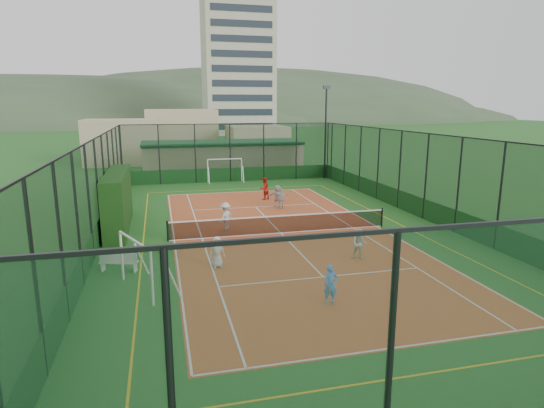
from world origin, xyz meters
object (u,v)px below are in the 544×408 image
(child_near_mid, at_px, (331,285))
(futsal_goal_far, at_px, (225,170))
(child_near_left, at_px, (217,252))
(clubhouse, at_px, (222,157))
(child_far_left, at_px, (225,217))
(apartment_tower, at_px, (238,66))
(futsal_goal_near, at_px, (136,266))
(child_near_right, at_px, (359,244))
(floodlight_ne, at_px, (325,133))
(white_bench, at_px, (119,261))
(child_far_right, at_px, (282,199))
(child_far_back, at_px, (277,196))
(coach, at_px, (264,188))

(child_near_mid, bearing_deg, futsal_goal_far, 88.48)
(child_near_left, relative_size, child_near_mid, 0.95)
(clubhouse, relative_size, futsal_goal_far, 4.95)
(child_far_left, bearing_deg, apartment_tower, -144.97)
(child_near_left, bearing_deg, futsal_goal_near, -155.09)
(futsal_goal_near, xyz_separation_m, child_far_left, (4.27, 7.32, -0.19))
(clubhouse, bearing_deg, child_far_left, -97.49)
(clubhouse, xyz_separation_m, child_far_left, (-2.74, -20.80, -0.80))
(apartment_tower, distance_m, child_near_right, 88.43)
(floodlight_ne, bearing_deg, white_bench, -128.78)
(clubhouse, distance_m, child_far_left, 20.99)
(futsal_goal_far, bearing_deg, child_near_left, -98.67)
(clubhouse, distance_m, child_far_right, 16.62)
(clubhouse, distance_m, futsal_goal_near, 28.98)
(child_near_right, bearing_deg, apartment_tower, 110.54)
(apartment_tower, distance_m, white_bench, 89.26)
(floodlight_ne, relative_size, child_far_left, 5.39)
(child_far_left, distance_m, child_far_back, 6.50)
(apartment_tower, xyz_separation_m, child_far_left, (-14.74, -80.80, -14.22))
(coach, bearing_deg, futsal_goal_far, -109.14)
(child_near_left, height_order, coach, coach)
(clubhouse, bearing_deg, child_near_mid, -91.15)
(apartment_tower, relative_size, child_near_right, 22.13)
(floodlight_ne, relative_size, white_bench, 5.40)
(futsal_goal_near, relative_size, child_far_back, 2.07)
(child_far_back, bearing_deg, child_near_right, 97.27)
(floodlight_ne, distance_m, child_far_right, 13.63)
(child_far_back, bearing_deg, floodlight_ne, -121.66)
(child_near_left, relative_size, child_near_right, 0.97)
(child_near_mid, relative_size, child_far_back, 0.95)
(floodlight_ne, height_order, child_far_back, floodlight_ne)
(clubhouse, height_order, child_far_back, clubhouse)
(coach, bearing_deg, futsal_goal_near, 31.06)
(clubhouse, xyz_separation_m, child_near_left, (-3.88, -26.27, -0.91))
(child_near_mid, bearing_deg, child_far_left, 100.76)
(futsal_goal_near, bearing_deg, white_bench, -4.39)
(futsal_goal_near, relative_size, child_near_left, 2.27)
(apartment_tower, relative_size, child_near_left, 22.83)
(child_far_left, bearing_deg, coach, -161.92)
(child_far_left, bearing_deg, clubhouse, -142.13)
(child_far_left, distance_m, coach, 8.41)
(child_near_mid, xyz_separation_m, child_far_left, (-2.12, 9.96, 0.08))
(child_near_mid, relative_size, child_far_right, 1.04)
(child_near_mid, height_order, child_far_right, child_near_mid)
(floodlight_ne, xyz_separation_m, futsal_goal_near, (-15.61, -22.72, -3.16))
(white_bench, relative_size, child_near_left, 1.16)
(futsal_goal_near, height_order, child_far_right, futsal_goal_near)
(child_far_right, height_order, coach, coach)
(child_far_right, xyz_separation_m, child_far_back, (-0.09, 0.71, 0.06))
(child_near_right, bearing_deg, child_far_left, 157.15)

